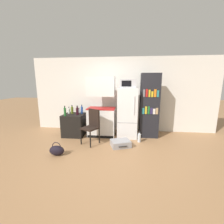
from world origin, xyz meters
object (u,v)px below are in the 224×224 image
object	(u,v)px
side_table	(74,125)
refrigerator	(127,113)
bottle_green_tall	(65,112)
microwave	(128,83)
bottle_wine_dark	(77,111)
bottle_clear_short	(79,111)
water_bottle_front	(139,138)
handbag	(57,150)
bottle_olive_oil	(72,110)
bottle_blue_soda	(82,110)
suitcase_large_flat	(121,143)
kitchen_hutch	(101,110)
bottle_milk_white	(69,111)
bookshelf	(149,106)
chair	(92,124)

from	to	relation	value
side_table	refrigerator	size ratio (longest dim) A/B	0.45
refrigerator	bottle_green_tall	distance (m)	1.93
microwave	bottle_wine_dark	distance (m)	1.80
bottle_clear_short	water_bottle_front	world-z (taller)	bottle_clear_short
refrigerator	bottle_wine_dark	size ratio (longest dim) A/B	5.46
bottle_wine_dark	handbag	distance (m)	1.52
bottle_olive_oil	bottle_blue_soda	size ratio (longest dim) A/B	0.95
bottle_olive_oil	suitcase_large_flat	size ratio (longest dim) A/B	0.45
kitchen_hutch	bottle_clear_short	distance (m)	0.82
bottle_green_tall	bottle_blue_soda	distance (m)	0.58
bottle_milk_white	suitcase_large_flat	xyz separation A→B (m)	(1.76, -0.83, -0.71)
refrigerator	bottle_clear_short	size ratio (longest dim) A/B	10.16
side_table	bottle_wine_dark	distance (m)	0.50
bottle_olive_oil	bottle_wine_dark	bearing A→B (deg)	-34.61
refrigerator	microwave	size ratio (longest dim) A/B	3.21
kitchen_hutch	bottle_green_tall	world-z (taller)	kitchen_hutch
bottle_clear_short	handbag	size ratio (longest dim) A/B	0.43
water_bottle_front	bottle_blue_soda	bearing A→B (deg)	164.61
side_table	microwave	size ratio (longest dim) A/B	1.45
bookshelf	microwave	bearing A→B (deg)	-172.22
bottle_wine_dark	water_bottle_front	world-z (taller)	bottle_wine_dark
side_table	kitchen_hutch	bearing A→B (deg)	4.67
microwave	bottle_wine_dark	size ratio (longest dim) A/B	1.70
kitchen_hutch	bottle_milk_white	distance (m)	1.09
side_table	bottle_olive_oil	bearing A→B (deg)	130.31
microwave	bottle_blue_soda	distance (m)	1.73
bottle_green_tall	bottle_milk_white	distance (m)	0.38
bottle_clear_short	water_bottle_front	distance (m)	2.18
bookshelf	handbag	world-z (taller)	bookshelf
bottle_wine_dark	chair	xyz separation A→B (m)	(0.60, -0.51, -0.26)
microwave	bottle_olive_oil	world-z (taller)	microwave
handbag	bottle_wine_dark	bearing A→B (deg)	86.61
bottle_wine_dark	handbag	size ratio (longest dim) A/B	0.80
bookshelf	chair	xyz separation A→B (m)	(-1.66, -0.71, -0.43)
bookshelf	bottle_clear_short	xyz separation A→B (m)	(-2.31, 0.12, -0.23)
bottle_olive_oil	refrigerator	bearing A→B (deg)	-1.47
bottle_blue_soda	water_bottle_front	size ratio (longest dim) A/B	0.92
side_table	water_bottle_front	size ratio (longest dim) A/B	2.23
microwave	bottle_milk_white	size ratio (longest dim) A/B	2.24
bottle_wine_dark	bottle_milk_white	size ratio (longest dim) A/B	1.32
bookshelf	bottle_wine_dark	distance (m)	2.28
refrigerator	bottle_blue_soda	bearing A→B (deg)	176.80
refrigerator	bottle_milk_white	distance (m)	1.92
kitchen_hutch	bottle_blue_soda	size ratio (longest dim) A/B	6.51
chair	bottle_milk_white	bearing A→B (deg)	174.31
refrigerator	bottle_wine_dark	world-z (taller)	refrigerator
bottle_olive_oil	handbag	size ratio (longest dim) A/B	0.77
kitchen_hutch	bottle_clear_short	xyz separation A→B (m)	(-0.80, 0.19, -0.09)
kitchen_hutch	suitcase_large_flat	bearing A→B (deg)	-50.43
refrigerator	suitcase_large_flat	world-z (taller)	refrigerator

